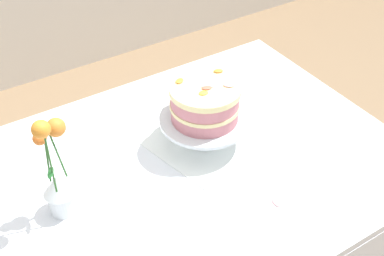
{
  "coord_description": "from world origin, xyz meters",
  "views": [
    {
      "loc": [
        -0.57,
        -0.96,
        1.81
      ],
      "look_at": [
        0.05,
        0.02,
        0.86
      ],
      "focal_mm": 46.27,
      "sensor_mm": 36.0,
      "label": 1
    }
  ],
  "objects": [
    {
      "name": "layer_cake",
      "position": [
        0.12,
        0.06,
        0.9
      ],
      "size": [
        0.22,
        0.22,
        0.13
      ],
      "color": "#CC7A84",
      "rests_on": "cake_stand"
    },
    {
      "name": "flower_vase",
      "position": [
        -0.37,
        0.03,
        0.87
      ],
      "size": [
        0.1,
        0.1,
        0.35
      ],
      "color": "silver",
      "rests_on": "dining_table"
    },
    {
      "name": "linen_napkin",
      "position": [
        0.12,
        0.06,
        0.74
      ],
      "size": [
        0.38,
        0.38,
        0.0
      ],
      "primitive_type": "cube",
      "rotation": [
        0.0,
        0.0,
        0.23
      ],
      "color": "white",
      "rests_on": "dining_table"
    },
    {
      "name": "loose_petal_0",
      "position": [
        0.15,
        -0.27,
        0.74
      ],
      "size": [
        0.03,
        0.05,
        0.0
      ],
      "primitive_type": "ellipsoid",
      "rotation": [
        0.0,
        0.0,
        1.4
      ],
      "color": "pink",
      "rests_on": "dining_table"
    },
    {
      "name": "cake_stand",
      "position": [
        0.12,
        0.06,
        0.82
      ],
      "size": [
        0.29,
        0.29,
        0.1
      ],
      "color": "silver",
      "rests_on": "linen_napkin"
    },
    {
      "name": "dining_table",
      "position": [
        0.0,
        -0.03,
        0.65
      ],
      "size": [
        1.4,
        1.0,
        0.74
      ],
      "color": "white",
      "rests_on": "ground"
    }
  ]
}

